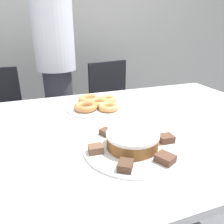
# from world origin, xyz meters

# --- Properties ---
(wall_back) EXTENTS (8.00, 0.05, 2.60)m
(wall_back) POSITION_xyz_m (0.00, 1.64, 1.30)
(wall_back) COLOR beige
(wall_back) RESTS_ON ground_plane
(table) EXTENTS (1.90, 1.08, 0.75)m
(table) POSITION_xyz_m (0.00, 0.00, 0.68)
(table) COLOR white
(table) RESTS_ON ground_plane
(person_standing) EXTENTS (0.31, 0.31, 1.70)m
(person_standing) POSITION_xyz_m (-0.09, 0.98, 0.91)
(person_standing) COLOR #383842
(person_standing) RESTS_ON ground_plane
(office_chair_right) EXTENTS (0.52, 0.52, 0.87)m
(office_chair_right) POSITION_xyz_m (0.41, 0.94, 0.41)
(office_chair_right) COLOR black
(office_chair_right) RESTS_ON ground_plane
(plate_cake) EXTENTS (0.37, 0.37, 0.01)m
(plate_cake) POSITION_xyz_m (0.04, -0.21, 0.75)
(plate_cake) COLOR white
(plate_cake) RESTS_ON table
(plate_donuts) EXTENTS (0.37, 0.37, 0.01)m
(plate_donuts) POSITION_xyz_m (0.05, 0.27, 0.75)
(plate_donuts) COLOR white
(plate_donuts) RESTS_ON table
(frosted_cake) EXTENTS (0.20, 0.20, 0.06)m
(frosted_cake) POSITION_xyz_m (0.04, -0.21, 0.79)
(frosted_cake) COLOR brown
(frosted_cake) RESTS_ON plate_cake
(lamington_0) EXTENTS (0.07, 0.07, 0.03)m
(lamington_0) POSITION_xyz_m (-0.03, -0.33, 0.77)
(lamington_0) COLOR #513828
(lamington_0) RESTS_ON plate_cake
(lamington_1) EXTENTS (0.07, 0.08, 0.03)m
(lamington_1) POSITION_xyz_m (0.11, -0.34, 0.77)
(lamington_1) COLOR brown
(lamington_1) RESTS_ON plate_cake
(lamington_2) EXTENTS (0.06, 0.05, 0.03)m
(lamington_2) POSITION_xyz_m (0.18, -0.22, 0.77)
(lamington_2) COLOR brown
(lamington_2) RESTS_ON plate_cake
(lamington_3) EXTENTS (0.06, 0.06, 0.03)m
(lamington_3) POSITION_xyz_m (0.12, -0.09, 0.77)
(lamington_3) COLOR brown
(lamington_3) RESTS_ON plate_cake
(lamington_4) EXTENTS (0.06, 0.06, 0.02)m
(lamington_4) POSITION_xyz_m (-0.02, -0.08, 0.77)
(lamington_4) COLOR brown
(lamington_4) RESTS_ON plate_cake
(lamington_5) EXTENTS (0.05, 0.05, 0.03)m
(lamington_5) POSITION_xyz_m (-0.10, -0.20, 0.77)
(lamington_5) COLOR brown
(lamington_5) RESTS_ON plate_cake
(donut_0) EXTENTS (0.12, 0.12, 0.03)m
(donut_0) POSITION_xyz_m (0.05, 0.27, 0.78)
(donut_0) COLOR #D18E4C
(donut_0) RESTS_ON plate_donuts
(donut_1) EXTENTS (0.13, 0.13, 0.03)m
(donut_1) POSITION_xyz_m (0.02, 0.36, 0.78)
(donut_1) COLOR tan
(donut_1) RESTS_ON plate_donuts
(donut_2) EXTENTS (0.13, 0.13, 0.03)m
(donut_2) POSITION_xyz_m (-0.03, 0.23, 0.78)
(donut_2) COLOR #C68447
(donut_2) RESTS_ON plate_donuts
(donut_3) EXTENTS (0.11, 0.11, 0.03)m
(donut_3) POSITION_xyz_m (0.08, 0.18, 0.78)
(donut_3) COLOR tan
(donut_3) RESTS_ON plate_donuts
(donut_4) EXTENTS (0.11, 0.11, 0.04)m
(donut_4) POSITION_xyz_m (0.12, 0.30, 0.78)
(donut_4) COLOR tan
(donut_4) RESTS_ON plate_donuts
(napkin) EXTENTS (0.14, 0.12, 0.01)m
(napkin) POSITION_xyz_m (0.57, 0.04, 0.75)
(napkin) COLOR white
(napkin) RESTS_ON table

